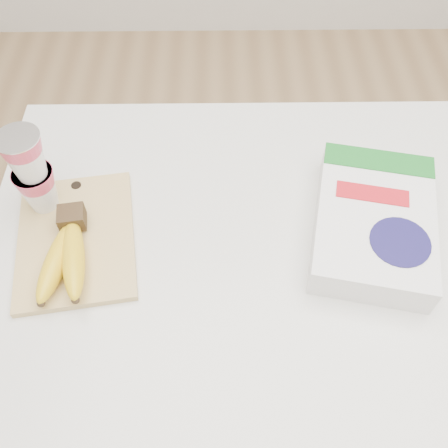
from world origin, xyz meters
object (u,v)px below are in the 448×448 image
table (268,330)px  bananas (66,254)px  cutting_board (76,238)px  cereal_box (374,222)px  yogurt_stack (31,170)px

table → bananas: size_ratio=5.47×
cutting_board → bananas: 0.06m
table → cereal_box: cereal_box is taller
table → cereal_box: 0.49m
cutting_board → bananas: bananas is taller
cutting_board → yogurt_stack: size_ratio=1.61×
table → yogurt_stack: bearing=171.3°
yogurt_stack → cereal_box: size_ratio=0.52×
cutting_board → cereal_box: size_ratio=0.84×
yogurt_stack → cutting_board: bearing=-48.2°
bananas → table: bearing=8.8°
table → cutting_board: bearing=-179.1°
yogurt_stack → table: bearing=-8.7°
table → bananas: bananas is taller
bananas → cereal_box: bearing=6.8°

